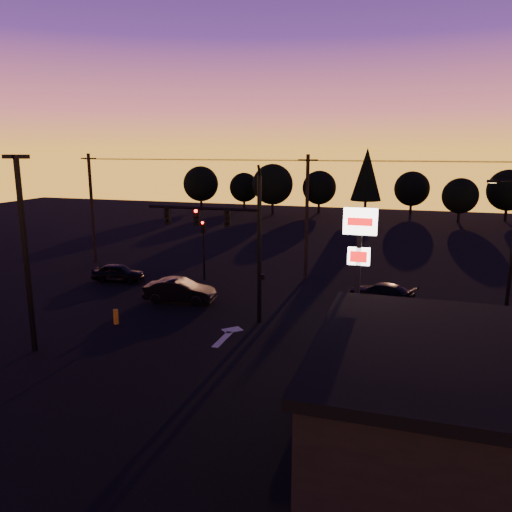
{
  "coord_description": "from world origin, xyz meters",
  "views": [
    {
      "loc": [
        9.17,
        -21.03,
        9.41
      ],
      "look_at": [
        1.0,
        5.0,
        3.5
      ],
      "focal_mm": 35.0,
      "sensor_mm": 36.0,
      "label": 1
    }
  ],
  "objects": [
    {
      "name": "ground",
      "position": [
        0.0,
        0.0,
        0.0
      ],
      "size": [
        120.0,
        120.0,
        0.0
      ],
      "primitive_type": "plane",
      "color": "black",
      "rests_on": "ground"
    },
    {
      "name": "tree_1",
      "position": [
        -16.0,
        53.0,
        3.43
      ],
      "size": [
        4.54,
        4.54,
        5.71
      ],
      "color": "black",
      "rests_on": "ground"
    },
    {
      "name": "lane_arrow",
      "position": [
        0.5,
        1.67,
        0.01
      ],
      "size": [
        1.2,
        3.1,
        0.01
      ],
      "color": "beige",
      "rests_on": "ground"
    },
    {
      "name": "bollard",
      "position": [
        -5.88,
        1.37,
        0.41
      ],
      "size": [
        0.27,
        0.27,
        0.82
      ],
      "primitive_type": "cylinder",
      "color": "orange",
      "rests_on": "ground"
    },
    {
      "name": "utility_pole_1",
      "position": [
        2.0,
        14.0,
        4.59
      ],
      "size": [
        1.4,
        0.26,
        9.0
      ],
      "color": "black",
      "rests_on": "ground"
    },
    {
      "name": "car_right",
      "position": [
        7.65,
        9.73,
        0.62
      ],
      "size": [
        4.59,
        3.2,
        1.23
      ],
      "primitive_type": "imported",
      "rotation": [
        0.0,
        0.0,
        -1.96
      ],
      "color": "black",
      "rests_on": "ground"
    },
    {
      "name": "tree_4",
      "position": [
        3.0,
        49.0,
        5.93
      ],
      "size": [
        4.18,
        4.18,
        9.5
      ],
      "color": "black",
      "rests_on": "ground"
    },
    {
      "name": "parking_lot_light",
      "position": [
        -7.5,
        -3.0,
        5.27
      ],
      "size": [
        1.25,
        0.3,
        9.14
      ],
      "color": "black",
      "rests_on": "ground"
    },
    {
      "name": "secondary_signal",
      "position": [
        -5.0,
        11.49,
        2.86
      ],
      "size": [
        0.3,
        0.31,
        4.35
      ],
      "color": "black",
      "rests_on": "ground"
    },
    {
      "name": "tree_2",
      "position": [
        -10.0,
        48.0,
        4.37
      ],
      "size": [
        5.77,
        5.78,
        7.26
      ],
      "color": "black",
      "rests_on": "ground"
    },
    {
      "name": "car_left",
      "position": [
        -10.74,
        9.22,
        0.64
      ],
      "size": [
        3.9,
        1.98,
        1.27
      ],
      "primitive_type": "imported",
      "rotation": [
        0.0,
        0.0,
        1.7
      ],
      "color": "black",
      "rests_on": "ground"
    },
    {
      "name": "tree_5",
      "position": [
        9.0,
        54.0,
        3.75
      ],
      "size": [
        4.95,
        4.95,
        6.22
      ],
      "color": "black",
      "rests_on": "ground"
    },
    {
      "name": "power_wires",
      "position": [
        2.0,
        14.0,
        8.57
      ],
      "size": [
        36.0,
        1.22,
        0.07
      ],
      "color": "black",
      "rests_on": "ground"
    },
    {
      "name": "suv_parked",
      "position": [
        7.19,
        -2.51,
        0.75
      ],
      "size": [
        2.92,
        5.57,
        1.5
      ],
      "primitive_type": "imported",
      "rotation": [
        0.0,
        0.0,
        -0.08
      ],
      "color": "black",
      "rests_on": "ground"
    },
    {
      "name": "tree_6",
      "position": [
        15.0,
        48.0,
        3.43
      ],
      "size": [
        4.54,
        4.54,
        5.71
      ],
      "color": "black",
      "rests_on": "ground"
    },
    {
      "name": "tree_7",
      "position": [
        21.0,
        51.0,
        4.06
      ],
      "size": [
        5.36,
        5.36,
        6.74
      ],
      "color": "black",
      "rests_on": "ground"
    },
    {
      "name": "pylon_sign",
      "position": [
        7.0,
        1.5,
        4.91
      ],
      "size": [
        1.5,
        0.28,
        6.8
      ],
      "color": "black",
      "rests_on": "ground"
    },
    {
      "name": "car_mid",
      "position": [
        -4.33,
        6.08,
        0.73
      ],
      "size": [
        4.55,
        2.03,
        1.45
      ],
      "primitive_type": "imported",
      "rotation": [
        0.0,
        0.0,
        1.68
      ],
      "color": "black",
      "rests_on": "ground"
    },
    {
      "name": "tree_3",
      "position": [
        -4.0,
        52.0,
        3.75
      ],
      "size": [
        4.95,
        4.95,
        6.22
      ],
      "color": "black",
      "rests_on": "ground"
    },
    {
      "name": "tree_0",
      "position": [
        -22.0,
        50.0,
        4.06
      ],
      "size": [
        5.36,
        5.36,
        6.74
      ],
      "color": "black",
      "rests_on": "ground"
    },
    {
      "name": "utility_pole_0",
      "position": [
        -16.0,
        14.0,
        4.59
      ],
      "size": [
        1.4,
        0.26,
        9.0
      ],
      "color": "black",
      "rests_on": "ground"
    },
    {
      "name": "traffic_signal_mast",
      "position": [
        -0.1,
        3.99,
        4.94
      ],
      "size": [
        6.79,
        0.52,
        8.58
      ],
      "color": "black",
      "rests_on": "ground"
    },
    {
      "name": "streetlight",
      "position": [
        13.91,
        5.5,
        4.42
      ],
      "size": [
        1.55,
        0.35,
        8.0
      ],
      "color": "black",
      "rests_on": "ground"
    }
  ]
}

